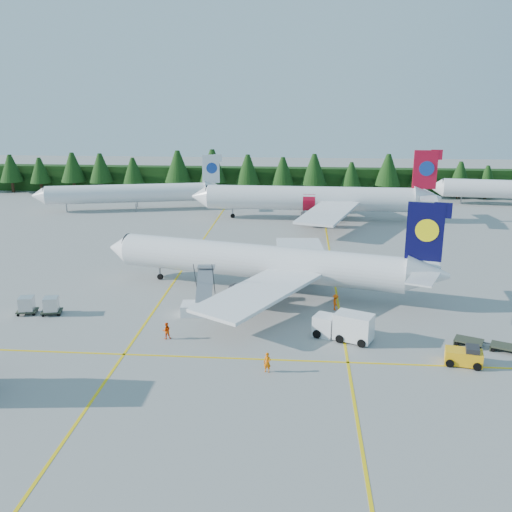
# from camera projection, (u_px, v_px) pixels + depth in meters

# --- Properties ---
(ground) EXTENTS (320.00, 320.00, 0.00)m
(ground) POSITION_uv_depth(u_px,v_px,m) (282.00, 333.00, 55.96)
(ground) COLOR gray
(ground) RESTS_ON ground
(taxi_stripe_a) EXTENTS (0.25, 120.00, 0.01)m
(taxi_stripe_a) POSITION_uv_depth(u_px,v_px,m) (183.00, 269.00, 76.21)
(taxi_stripe_a) COLOR yellow
(taxi_stripe_a) RESTS_ON ground
(taxi_stripe_b) EXTENTS (0.25, 120.00, 0.01)m
(taxi_stripe_b) POSITION_uv_depth(u_px,v_px,m) (333.00, 273.00, 74.67)
(taxi_stripe_b) COLOR yellow
(taxi_stripe_b) RESTS_ON ground
(taxi_stripe_cross) EXTENTS (80.00, 0.25, 0.01)m
(taxi_stripe_cross) POSITION_uv_depth(u_px,v_px,m) (279.00, 360.00, 50.21)
(taxi_stripe_cross) COLOR yellow
(taxi_stripe_cross) RESTS_ON ground
(treeline_hedge) EXTENTS (220.00, 4.00, 6.00)m
(treeline_hedge) POSITION_uv_depth(u_px,v_px,m) (295.00, 181.00, 133.74)
(treeline_hedge) COLOR black
(treeline_hedge) RESTS_ON ground
(airliner_navy) EXTENTS (39.69, 32.25, 11.76)m
(airliner_navy) POSITION_uv_depth(u_px,v_px,m) (252.00, 262.00, 67.22)
(airliner_navy) COLOR white
(airliner_navy) RESTS_ON ground
(airliner_red) EXTENTS (44.67, 36.76, 12.99)m
(airliner_red) POSITION_uv_depth(u_px,v_px,m) (305.00, 199.00, 105.44)
(airliner_red) COLOR white
(airliner_red) RESTS_ON ground
(airliner_far_left) EXTENTS (36.48, 11.35, 10.77)m
(airliner_far_left) POSITION_uv_depth(u_px,v_px,m) (121.00, 193.00, 114.30)
(airliner_far_left) COLOR white
(airliner_far_left) RESTS_ON ground
(airstairs) EXTENTS (4.73, 6.42, 4.12)m
(airstairs) POSITION_uv_depth(u_px,v_px,m) (203.00, 305.00, 60.77)
(airstairs) COLOR white
(airstairs) RESTS_ON ground
(service_truck) EXTENTS (5.95, 4.11, 2.71)m
(service_truck) POSITION_uv_depth(u_px,v_px,m) (343.00, 326.00, 54.22)
(service_truck) COLOR white
(service_truck) RESTS_ON ground
(baggage_tug) EXTENTS (3.38, 2.28, 1.66)m
(baggage_tug) POSITION_uv_depth(u_px,v_px,m) (465.00, 356.00, 49.14)
(baggage_tug) COLOR #FFAE0E
(baggage_tug) RESTS_ON ground
(uld_pair) EXTENTS (5.02, 2.09, 1.59)m
(uld_pair) POSITION_uv_depth(u_px,v_px,m) (39.00, 305.00, 60.40)
(uld_pair) COLOR #303526
(uld_pair) RESTS_ON ground
(crew_a) EXTENTS (0.72, 0.57, 1.75)m
(crew_a) POSITION_uv_depth(u_px,v_px,m) (267.00, 363.00, 47.81)
(crew_a) COLOR #E06104
(crew_a) RESTS_ON ground
(crew_b) EXTENTS (0.95, 0.84, 1.64)m
(crew_b) POSITION_uv_depth(u_px,v_px,m) (166.00, 331.00, 54.40)
(crew_b) COLOR #FF4905
(crew_b) RESTS_ON ground
(crew_c) EXTENTS (0.62, 0.81, 1.76)m
(crew_c) POSITION_uv_depth(u_px,v_px,m) (335.00, 302.00, 61.64)
(crew_c) COLOR #FF4F05
(crew_c) RESTS_ON ground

